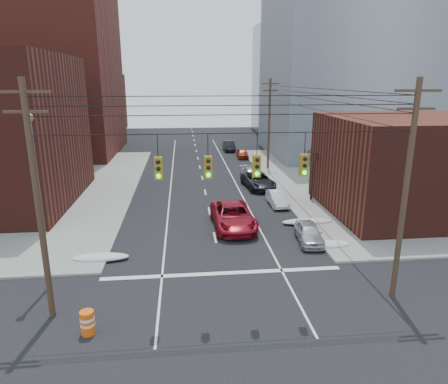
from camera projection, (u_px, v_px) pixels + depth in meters
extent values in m
plane|color=black|center=(238.00, 344.00, 17.00)|extent=(160.00, 160.00, 0.00)
cube|color=gray|center=(440.00, 178.00, 45.51)|extent=(40.00, 40.00, 0.15)
cube|color=maroon|center=(25.00, 49.00, 56.49)|extent=(24.00, 20.00, 30.00)
cube|color=#4C1C16|center=(67.00, 104.00, 83.62)|extent=(22.00, 18.00, 12.00)
cube|color=gray|center=(347.00, 68.00, 57.91)|extent=(22.00, 20.00, 25.00)
cube|color=gray|center=(306.00, 79.00, 83.41)|extent=(20.00, 18.00, 22.00)
cube|color=#4C1C16|center=(427.00, 166.00, 33.02)|extent=(16.00, 12.00, 8.00)
cylinder|color=#473323|center=(38.00, 206.00, 17.54)|extent=(0.28, 0.28, 11.00)
cube|color=#473323|center=(23.00, 92.00, 16.21)|extent=(2.20, 0.12, 0.12)
cube|color=#473323|center=(26.00, 112.00, 16.42)|extent=(1.80, 0.12, 0.12)
cylinder|color=#473323|center=(405.00, 195.00, 19.23)|extent=(0.28, 0.28, 11.00)
cube|color=#473323|center=(418.00, 91.00, 17.90)|extent=(2.20, 0.12, 0.12)
cube|color=#473323|center=(416.00, 109.00, 18.11)|extent=(1.80, 0.12, 0.12)
cylinder|color=#473323|center=(269.00, 125.00, 48.90)|extent=(0.28, 0.28, 11.00)
cube|color=#473323|center=(270.00, 84.00, 47.57)|extent=(2.20, 0.12, 0.12)
cube|color=#473323|center=(270.00, 91.00, 47.79)|extent=(1.80, 0.12, 0.12)
cylinder|color=black|center=(230.00, 133.00, 17.54)|extent=(17.00, 0.04, 0.04)
cylinder|color=black|center=(157.00, 146.00, 17.36)|extent=(0.03, 0.03, 1.00)
cube|color=olive|center=(159.00, 168.00, 17.63)|extent=(0.35, 0.30, 1.00)
sphere|color=black|center=(158.00, 162.00, 17.38)|extent=(0.20, 0.20, 0.20)
sphere|color=black|center=(158.00, 169.00, 17.47)|extent=(0.20, 0.20, 0.20)
sphere|color=#0CE526|center=(159.00, 176.00, 17.55)|extent=(0.20, 0.20, 0.20)
cylinder|color=black|center=(208.00, 145.00, 17.58)|extent=(0.03, 0.03, 1.00)
cube|color=olive|center=(208.00, 167.00, 17.85)|extent=(0.35, 0.30, 1.00)
sphere|color=black|center=(208.00, 161.00, 17.60)|extent=(0.20, 0.20, 0.20)
sphere|color=black|center=(208.00, 168.00, 17.68)|extent=(0.20, 0.20, 0.20)
sphere|color=#0CE526|center=(208.00, 175.00, 17.77)|extent=(0.20, 0.20, 0.20)
cylinder|color=black|center=(257.00, 144.00, 17.79)|extent=(0.03, 0.03, 1.00)
cube|color=olive|center=(257.00, 166.00, 18.07)|extent=(0.35, 0.30, 1.00)
sphere|color=black|center=(257.00, 160.00, 17.82)|extent=(0.20, 0.20, 0.20)
sphere|color=black|center=(257.00, 167.00, 17.90)|extent=(0.20, 0.20, 0.20)
sphere|color=#0CE526|center=(257.00, 174.00, 17.99)|extent=(0.20, 0.20, 0.20)
cylinder|color=black|center=(305.00, 143.00, 18.01)|extent=(0.03, 0.03, 1.00)
cube|color=olive|center=(304.00, 165.00, 18.29)|extent=(0.35, 0.30, 1.00)
sphere|color=black|center=(305.00, 159.00, 18.04)|extent=(0.20, 0.20, 0.20)
sphere|color=black|center=(305.00, 166.00, 18.12)|extent=(0.20, 0.20, 0.20)
sphere|color=#0CE526|center=(305.00, 173.00, 18.21)|extent=(0.20, 0.20, 0.20)
cylinder|color=gray|center=(41.00, 208.00, 20.58)|extent=(0.18, 0.18, 9.00)
sphere|color=gray|center=(29.00, 118.00, 19.33)|extent=(0.44, 0.44, 0.44)
cylinder|color=black|center=(312.00, 183.00, 36.63)|extent=(0.20, 0.20, 3.50)
cylinder|color=black|center=(317.00, 157.00, 36.15)|extent=(0.27, 0.82, 1.19)
cylinder|color=black|center=(314.00, 156.00, 36.54)|extent=(1.17, 0.54, 1.38)
cylinder|color=black|center=(306.00, 155.00, 36.63)|extent=(1.44, 1.00, 1.48)
cylinder|color=black|center=(309.00, 158.00, 36.01)|extent=(0.17, 0.84, 1.19)
cylinder|color=black|center=(310.00, 158.00, 35.53)|extent=(0.82, 0.99, 1.40)
cylinder|color=black|center=(317.00, 158.00, 35.16)|extent=(1.74, 0.21, 1.43)
cylinder|color=black|center=(318.00, 158.00, 35.81)|extent=(0.48, 0.73, 1.20)
ellipsoid|color=silver|center=(101.00, 257.00, 24.83)|extent=(3.50, 1.08, 0.42)
ellipsoid|color=silver|center=(328.00, 244.00, 26.78)|extent=(3.00, 1.08, 0.42)
ellipsoid|color=silver|center=(307.00, 222.00, 31.08)|extent=(4.00, 1.08, 0.42)
imported|color=maroon|center=(233.00, 216.00, 30.25)|extent=(3.17, 6.55, 1.79)
imported|color=#BABBC0|center=(309.00, 233.00, 27.53)|extent=(2.00, 4.12, 1.35)
imported|color=white|center=(277.00, 198.00, 35.68)|extent=(1.38, 3.88, 1.28)
imported|color=black|center=(258.00, 181.00, 41.37)|extent=(3.18, 5.88, 1.57)
imported|color=#A3A4A8|center=(252.00, 175.00, 44.36)|extent=(2.35, 4.83, 1.35)
imported|color=#9C290E|center=(243.00, 153.00, 57.25)|extent=(1.72, 3.90, 1.31)
imported|color=black|center=(229.00, 146.00, 63.06)|extent=(1.67, 4.64, 1.52)
imported|color=silver|center=(47.00, 187.00, 38.66)|extent=(4.32, 2.30, 1.35)
imported|color=#A8A8AD|center=(55.00, 185.00, 39.69)|extent=(4.53, 2.27, 1.23)
imported|color=black|center=(6.00, 200.00, 34.22)|extent=(5.24, 2.36, 1.49)
imported|color=#A8A7AC|center=(39.00, 178.00, 42.70)|extent=(3.63, 1.56, 1.22)
cylinder|color=#F6550C|center=(88.00, 323.00, 17.57)|extent=(0.63, 0.63, 1.11)
cylinder|color=white|center=(87.00, 318.00, 17.51)|extent=(0.64, 0.64, 0.13)
cylinder|color=white|center=(88.00, 324.00, 17.59)|extent=(0.64, 0.64, 0.13)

